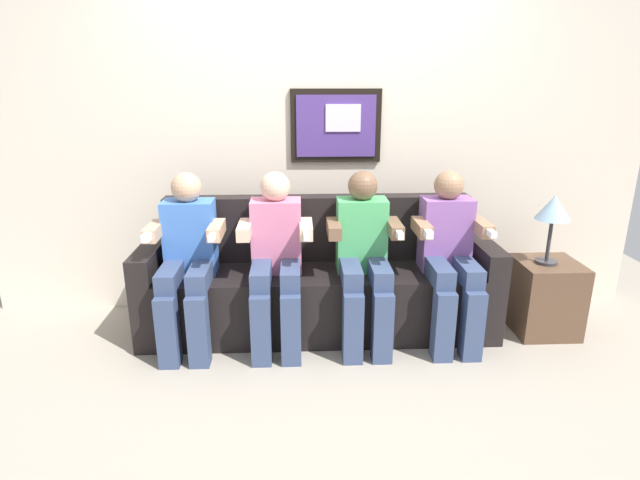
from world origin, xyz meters
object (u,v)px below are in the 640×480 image
at_px(person_leftmost, 188,256).
at_px(person_right_center, 363,253).
at_px(side_table_right, 545,297).
at_px(table_lamp, 553,211).
at_px(person_rightmost, 449,252).
at_px(couch, 319,286).
at_px(person_left_center, 276,254).

distance_m(person_leftmost, person_right_center, 1.11).
bearing_deg(person_leftmost, person_right_center, 0.02).
distance_m(side_table_right, table_lamp, 0.61).
xyz_separation_m(person_leftmost, person_rightmost, (1.66, 0.00, 0.00)).
xyz_separation_m(couch, table_lamp, (1.50, -0.12, 0.55)).
bearing_deg(person_left_center, table_lamp, 1.55).
bearing_deg(person_leftmost, side_table_right, 1.49).
xyz_separation_m(couch, side_table_right, (1.53, -0.11, -0.06)).
height_order(couch, person_left_center, person_left_center).
xyz_separation_m(person_leftmost, person_left_center, (0.56, 0.00, -0.00)).
distance_m(person_right_center, table_lamp, 1.25).
bearing_deg(person_right_center, table_lamp, 2.25).
bearing_deg(side_table_right, person_leftmost, -178.51).
bearing_deg(side_table_right, person_rightmost, -174.98).
distance_m(person_leftmost, side_table_right, 2.39).
distance_m(person_leftmost, person_left_center, 0.56).
relative_size(person_leftmost, table_lamp, 2.41).
relative_size(couch, person_right_center, 2.13).
bearing_deg(person_right_center, person_leftmost, -179.98).
distance_m(person_left_center, person_rightmost, 1.11).
height_order(couch, side_table_right, couch).
height_order(couch, person_right_center, person_right_center).
relative_size(person_rightmost, side_table_right, 2.22).
bearing_deg(couch, table_lamp, -4.58).
xyz_separation_m(couch, person_rightmost, (0.83, -0.17, 0.29)).
relative_size(person_left_center, person_rightmost, 1.00).
bearing_deg(person_rightmost, person_leftmost, 180.00).
distance_m(person_leftmost, person_rightmost, 1.66).
bearing_deg(couch, person_right_center, -31.21).
bearing_deg(person_rightmost, person_right_center, 179.95).
xyz_separation_m(person_left_center, person_rightmost, (1.11, -0.00, 0.00)).
xyz_separation_m(person_rightmost, table_lamp, (0.67, 0.05, 0.25)).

